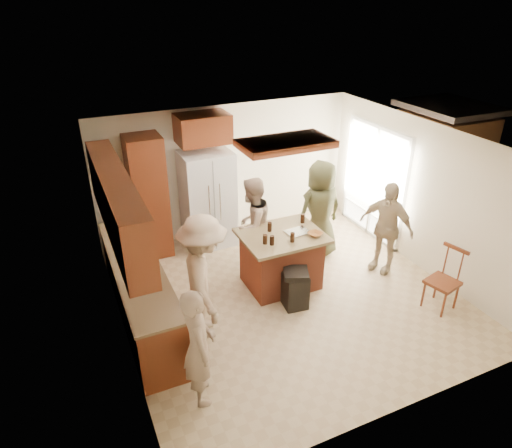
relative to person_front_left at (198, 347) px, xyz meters
name	(u,v)px	position (x,y,z in m)	size (l,w,h in m)	color
room_shell	(433,170)	(6.24, 2.99, 0.11)	(8.00, 5.20, 5.00)	tan
person_front_left	(198,347)	(0.00, 0.00, 0.00)	(0.55, 0.41, 1.52)	#9E836C
person_behind_left	(252,225)	(1.69, 2.33, 0.07)	(0.81, 0.50, 1.66)	tan
person_behind_right	(320,210)	(2.96, 2.25, 0.13)	(0.87, 0.57, 1.78)	#383821
person_side_right	(386,227)	(3.71, 1.38, 0.05)	(0.94, 0.48, 1.61)	tan
person_counter	(204,278)	(0.44, 1.08, 0.14)	(1.17, 0.54, 1.81)	tan
left_cabinetry	(133,263)	(-0.38, 1.75, 0.20)	(0.64, 3.00, 2.30)	maroon
back_wall_units	(162,180)	(0.53, 3.55, 0.62)	(1.80, 0.60, 2.45)	maroon
refrigerator	(208,199)	(1.32, 3.47, 0.14)	(0.90, 0.76, 1.80)	white
kitchen_island	(281,259)	(1.92, 1.68, -0.29)	(1.28, 1.03, 0.93)	brown
island_items	(295,233)	(2.09, 1.56, 0.21)	(0.99, 0.64, 0.15)	silver
trash_bin	(295,288)	(1.85, 1.07, -0.44)	(0.47, 0.47, 0.63)	black
spindle_chair	(443,282)	(3.85, 0.13, -0.31)	(0.51, 0.51, 0.99)	maroon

